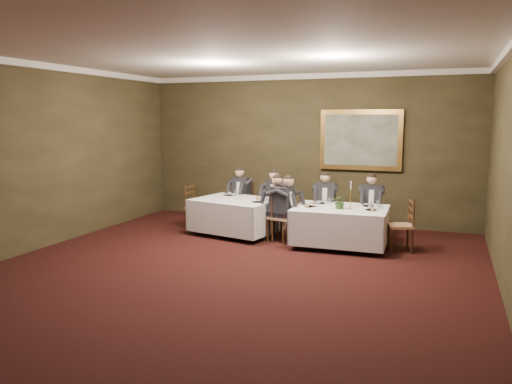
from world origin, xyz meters
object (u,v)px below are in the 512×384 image
Objects in this scene: chair_main_backleft at (325,221)px; chair_main_endright at (401,236)px; painting at (361,140)px; chair_main_endleft at (284,228)px; chair_sec_backleft at (242,213)px; diner_main_endleft at (285,217)px; candlestick at (350,198)px; chair_sec_endleft at (197,216)px; diner_main_backright at (371,214)px; chair_sec_endright at (281,227)px; chair_main_backright at (370,224)px; centerpiece at (340,201)px; diner_sec_endright at (280,216)px; table_second at (236,214)px; diner_main_backleft at (325,211)px; chair_sec_backright at (276,217)px; diner_sec_backleft at (242,203)px; diner_sec_backright at (276,207)px; table_main at (340,224)px.

chair_main_endright is (1.65, -0.85, 0.00)m from chair_main_backleft.
painting reaches higher than chair_main_backleft.
chair_sec_backleft is at bearing -120.43° from chair_main_endleft.
diner_main_endleft is 1.38m from candlestick.
chair_sec_backleft is 1.00× the size of chair_sec_endleft.
diner_main_backright is 3.03m from chair_sec_backleft.
chair_sec_backleft is (-3.70, 1.12, 0.00)m from chair_main_endright.
chair_main_backleft is at bearing -25.99° from chair_sec_endright.
chair_main_backleft is 1.35m from candlestick.
chair_main_backright is 1.31m from centerpiece.
diner_sec_endright is (-0.71, -0.91, 0.23)m from chair_main_backleft.
chair_sec_endright is at bearing -11.58° from table_second.
chair_main_backleft reaches higher than table_second.
diner_main_backleft reaches higher than candlestick.
chair_main_backright is 1.00× the size of chair_sec_backright.
diner_main_endleft and diner_sec_endright have the same top height.
painting reaches higher than chair_main_backright.
chair_sec_endright is (1.36, -1.18, -0.23)m from diner_sec_backleft.
diner_sec_backright reaches higher than chair_sec_backright.
table_second is 2.83m from diner_main_backright.
diner_main_endleft is 0.73× the size of painting.
diner_sec_endright is at bearing 22.13° from chair_main_backright.
chair_sec_endleft is (-1.71, -0.56, 0.00)m from chair_sec_backright.
diner_sec_backright reaches higher than chair_sec_endright.
diner_main_backleft is (0.00, -0.01, 0.23)m from chair_main_backleft.
chair_sec_backright is (-2.10, 0.06, -0.23)m from diner_main_backright.
diner_main_endleft is 2.31m from chair_sec_endleft.
diner_sec_backright reaches higher than chair_sec_endleft.
chair_main_backright is at bearing -174.31° from chair_sec_backleft.
diner_main_backleft is at bearing -177.43° from diner_sec_backleft.
chair_sec_backright is 1.11m from diner_sec_endright.
diner_sec_endright is at bearing 149.00° from diner_sec_backleft.
diner_sec_backright reaches higher than chair_main_endright.
chair_main_backright reaches higher than table_second.
chair_main_backleft is at bearing -162.48° from chair_sec_backright.
diner_sec_backright is 1.11m from chair_sec_endright.
diner_sec_backright is (-2.10, 0.05, 0.00)m from diner_main_backright.
table_second is 1.46× the size of diner_sec_backleft.
chair_main_backleft is 0.54× the size of painting.
diner_sec_backright is at bearing -11.26° from chair_main_backleft.
candlestick is at bearing 85.50° from chair_sec_endleft.
chair_main_backleft is 1.86m from chair_main_endright.
chair_main_backright is 3.03m from diner_sec_backleft.
chair_main_endright is 1.00× the size of chair_sec_backright.
diner_main_backleft is 0.96m from diner_main_backright.
table_main is at bearing 165.59° from chair_sec_backleft.
diner_main_backright is 1.35× the size of chair_sec_endleft.
chair_sec_backleft is at bearing 59.74° from diner_sec_endright.
table_second is 1.00m from diner_sec_backright.
chair_main_endleft and chair_sec_backleft have the same top height.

